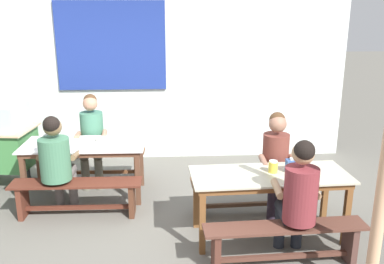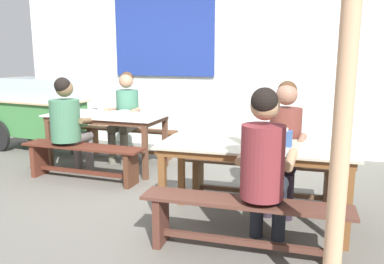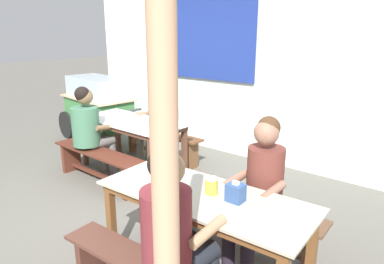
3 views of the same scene
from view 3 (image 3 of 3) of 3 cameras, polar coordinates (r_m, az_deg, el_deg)
name	(u,v)px [view 3 (image 3 of 3)]	position (r m, az deg, el deg)	size (l,w,h in m)	color
ground_plane	(117,214)	(3.97, -12.08, -12.83)	(40.00, 40.00, 0.00)	#615F56
backdrop_wall	(242,55)	(5.39, 8.13, 12.16)	(6.28, 0.23, 2.95)	white
dining_table_far	(131,126)	(4.88, -9.79, 1.01)	(1.56, 0.75, 0.72)	silver
dining_table_near	(204,203)	(2.70, 1.88, -11.46)	(1.68, 0.74, 0.72)	#BAB79E
bench_far_back	(161,142)	(5.35, -4.99, -1.55)	(1.46, 0.27, 0.43)	brown
bench_far_front	(99,162)	(4.66, -14.89, -4.67)	(1.53, 0.33, 0.43)	#53261A
bench_near_back	(239,216)	(3.30, 7.62, -13.25)	(1.56, 0.36, 0.43)	brown
food_cart	(97,105)	(6.36, -15.07, 4.30)	(1.76, 0.92, 1.14)	#408343
person_center_facing	(157,116)	(5.19, -5.62, 2.67)	(0.45, 0.59, 1.25)	#676656
person_left_back_turned	(90,127)	(4.74, -16.22, 0.82)	(0.47, 0.55, 1.23)	#66605D
person_right_near_table	(260,183)	(2.97, 10.95, -8.08)	(0.43, 0.58, 1.24)	#281F2B
person_near_front	(174,230)	(2.25, -2.90, -15.58)	(0.43, 0.54, 1.26)	#21252E
tissue_box	(236,193)	(2.56, 7.06, -9.70)	(0.12, 0.10, 0.15)	#34538E
condiment_jar	(212,186)	(2.65, 3.18, -8.67)	(0.10, 0.10, 0.13)	yellow
soup_bowl	(147,120)	(4.77, -7.37, 2.01)	(0.14, 0.14, 0.05)	silver
wooden_support_post	(167,244)	(1.41, -4.15, -17.68)	(0.10, 0.10, 2.22)	tan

